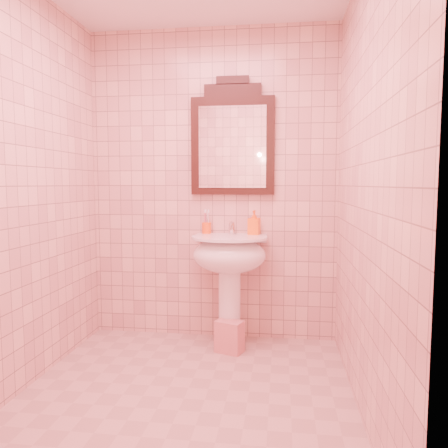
# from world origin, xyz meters

# --- Properties ---
(floor) EXTENTS (2.20, 2.20, 0.00)m
(floor) POSITION_xyz_m (0.00, 0.00, 0.00)
(floor) COLOR tan
(floor) RESTS_ON ground
(back_wall) EXTENTS (2.00, 0.02, 2.50)m
(back_wall) POSITION_xyz_m (0.00, 1.10, 1.25)
(back_wall) COLOR beige
(back_wall) RESTS_ON floor
(pedestal_sink) EXTENTS (0.58, 0.58, 0.86)m
(pedestal_sink) POSITION_xyz_m (0.17, 0.87, 0.66)
(pedestal_sink) COLOR white
(pedestal_sink) RESTS_ON floor
(faucet) EXTENTS (0.04, 0.16, 0.11)m
(faucet) POSITION_xyz_m (0.17, 1.01, 0.92)
(faucet) COLOR white
(faucet) RESTS_ON pedestal_sink
(mirror) EXTENTS (0.66, 0.06, 0.93)m
(mirror) POSITION_xyz_m (0.17, 1.07, 1.61)
(mirror) COLOR black
(mirror) RESTS_ON back_wall
(toothbrush_cup) EXTENTS (0.07, 0.07, 0.17)m
(toothbrush_cup) POSITION_xyz_m (-0.04, 1.04, 0.91)
(toothbrush_cup) COLOR #F75314
(toothbrush_cup) RESTS_ON pedestal_sink
(soap_dispenser) EXTENTS (0.10, 0.10, 0.19)m
(soap_dispenser) POSITION_xyz_m (0.35, 1.02, 0.96)
(soap_dispenser) COLOR orange
(soap_dispenser) RESTS_ON pedestal_sink
(towel) EXTENTS (0.23, 0.19, 0.24)m
(towel) POSITION_xyz_m (0.18, 0.75, 0.12)
(towel) COLOR #E08486
(towel) RESTS_ON floor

